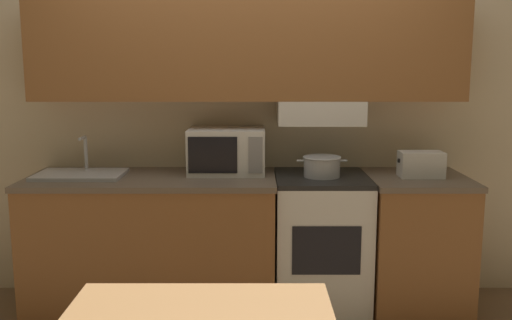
{
  "coord_description": "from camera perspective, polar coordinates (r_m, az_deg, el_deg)",
  "views": [
    {
      "loc": [
        0.06,
        -3.98,
        1.62
      ],
      "look_at": [
        0.05,
        -0.59,
        1.05
      ],
      "focal_mm": 40.0,
      "sensor_mm": 36.0,
      "label": 1
    }
  ],
  "objects": [
    {
      "name": "microwave",
      "position": [
        3.81,
        -2.84,
        0.94
      ],
      "size": [
        0.5,
        0.38,
        0.3
      ],
      "color": "silver",
      "rests_on": "lower_counter_main"
    },
    {
      "name": "wall_back",
      "position": [
        3.91,
        -0.56,
        7.5
      ],
      "size": [
        5.24,
        0.38,
        2.55
      ],
      "color": "beige",
      "rests_on": "ground_plane"
    },
    {
      "name": "lower_counter_main",
      "position": [
        3.88,
        -10.11,
        -8.17
      ],
      "size": [
        1.61,
        0.7,
        0.9
      ],
      "color": "brown",
      "rests_on": "ground_plane"
    },
    {
      "name": "cooking_pot",
      "position": [
        3.71,
        6.7,
        -0.59
      ],
      "size": [
        0.32,
        0.25,
        0.13
      ],
      "color": "#B7BABF",
      "rests_on": "stove_range"
    },
    {
      "name": "sink_basin",
      "position": [
        3.88,
        -17.06,
        -1.32
      ],
      "size": [
        0.56,
        0.37,
        0.25
      ],
      "color": "#B7BABF",
      "rests_on": "lower_counter_main"
    },
    {
      "name": "ground_plane",
      "position": [
        4.3,
        -0.67,
        -12.67
      ],
      "size": [
        16.0,
        16.0,
        0.0
      ],
      "primitive_type": "plane",
      "color": "#7F664C"
    },
    {
      "name": "stove_range",
      "position": [
        3.86,
        6.55,
        -8.18
      ],
      "size": [
        0.6,
        0.65,
        0.9
      ],
      "color": "silver",
      "rests_on": "ground_plane"
    },
    {
      "name": "lower_counter_right_stub",
      "position": [
        3.96,
        15.68,
        -8.0
      ],
      "size": [
        0.64,
        0.7,
        0.9
      ],
      "color": "brown",
      "rests_on": "ground_plane"
    },
    {
      "name": "toaster",
      "position": [
        3.82,
        16.27,
        -0.41
      ],
      "size": [
        0.29,
        0.16,
        0.17
      ],
      "color": "silver",
      "rests_on": "lower_counter_right_stub"
    }
  ]
}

